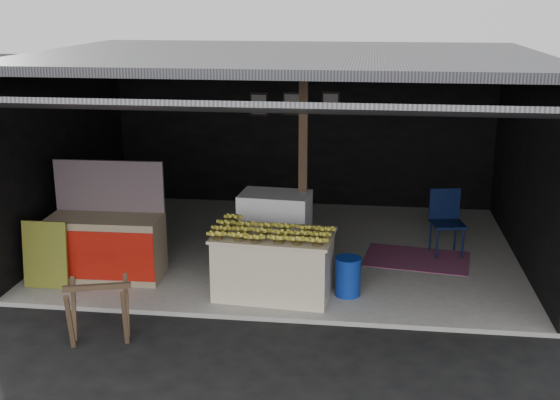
# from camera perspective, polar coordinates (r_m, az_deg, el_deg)

# --- Properties ---
(ground) EXTENTS (80.00, 80.00, 0.00)m
(ground) POSITION_cam_1_polar(r_m,az_deg,el_deg) (8.59, -1.46, -9.84)
(ground) COLOR black
(ground) RESTS_ON ground
(concrete_slab) EXTENTS (7.00, 5.00, 0.06)m
(concrete_slab) POSITION_cam_1_polar(r_m,az_deg,el_deg) (10.86, 0.55, -3.98)
(concrete_slab) COLOR gray
(concrete_slab) RESTS_ON ground
(shophouse) EXTENTS (7.40, 7.29, 3.02)m
(shophouse) POSITION_cam_1_polar(r_m,az_deg,el_deg) (10.65, 0.79, 7.13)
(shophouse) COLOR black
(shophouse) RESTS_ON ground
(banana_table) EXTENTS (1.57, 1.04, 0.83)m
(banana_table) POSITION_cam_1_polar(r_m,az_deg,el_deg) (9.02, -0.51, -5.23)
(banana_table) COLOR silver
(banana_table) RESTS_ON concrete_slab
(banana_pile) EXTENTS (1.45, 0.94, 0.16)m
(banana_pile) POSITION_cam_1_polar(r_m,az_deg,el_deg) (8.85, -0.52, -2.26)
(banana_pile) COLOR gold
(banana_pile) RESTS_ON banana_table
(white_crate) EXTENTS (1.01, 0.73, 1.07)m
(white_crate) POSITION_cam_1_polar(r_m,az_deg,el_deg) (9.95, -0.40, -2.44)
(white_crate) COLOR white
(white_crate) RESTS_ON concrete_slab
(neighbor_stall) EXTENTS (1.55, 0.73, 1.58)m
(neighbor_stall) POSITION_cam_1_polar(r_m,az_deg,el_deg) (9.86, -13.96, -3.47)
(neighbor_stall) COLOR #998466
(neighbor_stall) RESTS_ON concrete_slab
(green_signboard) EXTENTS (0.60, 0.13, 0.90)m
(green_signboard) POSITION_cam_1_polar(r_m,az_deg,el_deg) (9.74, -18.55, -4.25)
(green_signboard) COLOR black
(green_signboard) RESTS_ON concrete_slab
(sawhorse) EXTENTS (0.79, 0.78, 0.71)m
(sawhorse) POSITION_cam_1_polar(r_m,az_deg,el_deg) (8.15, -14.54, -8.37)
(sawhorse) COLOR #4D3726
(sawhorse) RESTS_ON ground
(water_barrel) EXTENTS (0.33, 0.33, 0.48)m
(water_barrel) POSITION_cam_1_polar(r_m,az_deg,el_deg) (9.11, 5.53, -6.29)
(water_barrel) COLOR navy
(water_barrel) RESTS_ON concrete_slab
(plastic_chair) EXTENTS (0.53, 0.53, 0.97)m
(plastic_chair) POSITION_cam_1_polar(r_m,az_deg,el_deg) (10.74, 13.33, -1.27)
(plastic_chair) COLOR black
(plastic_chair) RESTS_ON concrete_slab
(magenta_rug) EXTENTS (1.63, 1.21, 0.01)m
(magenta_rug) POSITION_cam_1_polar(r_m,az_deg,el_deg) (10.55, 11.05, -4.71)
(magenta_rug) COLOR maroon
(magenta_rug) RESTS_ON concrete_slab
(picture_frames) EXTENTS (1.62, 0.04, 0.46)m
(picture_frames) POSITION_cam_1_polar(r_m,az_deg,el_deg) (12.73, 1.11, 7.83)
(picture_frames) COLOR black
(picture_frames) RESTS_ON shophouse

